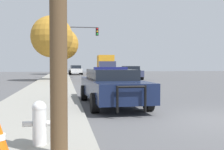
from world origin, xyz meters
name	(u,v)px	position (x,y,z in m)	size (l,w,h in m)	color
ground_plane	(217,120)	(0.00, 0.00, 0.00)	(110.00, 110.00, 0.00)	#565659
sidewalk_left	(27,124)	(-5.10, 0.00, 0.07)	(3.00, 110.00, 0.13)	#99968C
police_car	(112,86)	(-2.40, 3.39, 0.74)	(2.17, 5.48, 1.45)	#141E3D
fire_hydrant	(39,121)	(-4.61, -2.12, 0.54)	(0.58, 0.25, 0.78)	white
traffic_light	(75,41)	(-2.97, 24.22, 4.16)	(4.26, 0.35, 5.70)	#424247
car_background_distant	(76,70)	(-2.53, 36.01, 0.76)	(2.05, 4.56, 1.43)	silver
car_background_oncoming	(131,72)	(2.66, 21.40, 0.74)	(2.03, 4.29, 1.39)	#333856
box_truck	(106,64)	(1.92, 34.56, 1.59)	(2.85, 6.82, 2.94)	#333856
tree_sidewalk_mid	(52,37)	(-5.33, 19.45, 4.11)	(3.87, 3.87, 5.93)	brown
tree_sidewalk_far	(63,44)	(-4.45, 36.96, 4.73)	(4.89, 4.89, 7.06)	brown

